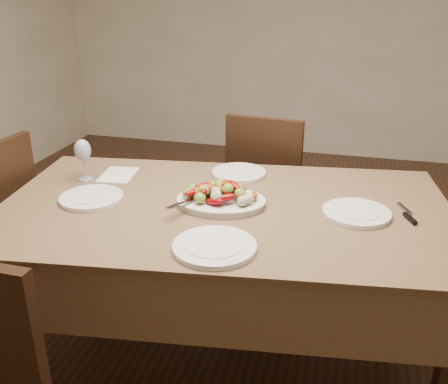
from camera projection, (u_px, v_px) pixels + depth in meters
floor at (245, 342)px, 2.41m from camera, size 6.00×6.00×0.00m
wall_back at (320, 6)px, 4.53m from camera, size 5.00×0.02×2.80m
dining_table at (224, 285)px, 2.18m from camera, size 1.96×1.27×0.76m
chair_far at (271, 189)px, 2.94m from camera, size 0.47×0.47×0.95m
serving_platter at (221, 203)px, 2.04m from camera, size 0.38×0.30×0.02m
roasted_vegetables at (221, 190)px, 2.01m from camera, size 0.31×0.23×0.09m
serving_spoon at (204, 197)px, 1.99m from camera, size 0.28×0.16×0.03m
plate_left at (91, 198)px, 2.09m from camera, size 0.26×0.26×0.02m
plate_right at (356, 213)px, 1.95m from camera, size 0.26×0.26×0.02m
plate_far at (239, 173)px, 2.36m from camera, size 0.25×0.25×0.02m
plate_near at (215, 247)px, 1.70m from camera, size 0.29×0.29×0.02m
wine_glass at (83, 159)px, 2.27m from camera, size 0.08×0.08×0.20m
menu_card at (118, 175)px, 2.36m from camera, size 0.18×0.23×0.00m
table_knife at (407, 214)px, 1.95m from camera, size 0.09×0.19×0.01m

